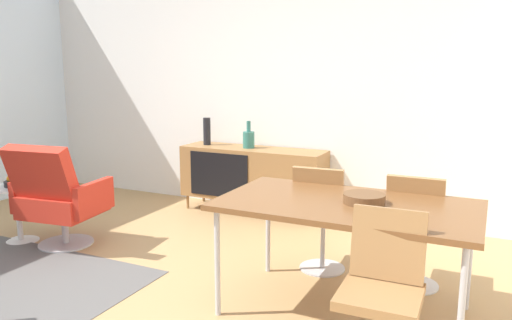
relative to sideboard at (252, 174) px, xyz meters
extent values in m
plane|color=tan|center=(0.18, -2.30, -0.44)|extent=(8.32, 8.32, 0.00)
cube|color=white|center=(0.18, 0.30, 0.96)|extent=(6.80, 0.12, 2.80)
cube|color=olive|center=(0.00, 0.00, 0.00)|extent=(1.60, 0.44, 0.56)
cube|color=black|center=(-0.30, -0.22, 0.00)|extent=(0.70, 0.01, 0.48)
cylinder|color=olive|center=(-0.74, -0.17, -0.36)|extent=(0.03, 0.03, 0.16)
cylinder|color=olive|center=(0.74, -0.17, -0.36)|extent=(0.03, 0.03, 0.16)
cylinder|color=olive|center=(-0.74, 0.17, -0.36)|extent=(0.03, 0.03, 0.16)
cylinder|color=olive|center=(0.74, 0.17, -0.36)|extent=(0.03, 0.03, 0.16)
cylinder|color=black|center=(-0.57, 0.00, 0.43)|extent=(0.08, 0.08, 0.30)
cylinder|color=#337266|center=(-0.05, 0.00, 0.37)|extent=(0.13, 0.13, 0.18)
cylinder|color=#337266|center=(-0.05, 0.00, 0.52)|extent=(0.04, 0.04, 0.12)
cube|color=brown|center=(1.54, -1.78, 0.28)|extent=(1.60, 0.90, 0.04)
cylinder|color=#B7B7BC|center=(0.82, -2.17, -0.09)|extent=(0.04, 0.04, 0.70)
cylinder|color=#B7B7BC|center=(2.26, -2.17, -0.09)|extent=(0.04, 0.04, 0.70)
cylinder|color=#B7B7BC|center=(0.82, -1.39, -0.09)|extent=(0.04, 0.04, 0.70)
cylinder|color=#B7B7BC|center=(2.26, -1.39, -0.09)|extent=(0.04, 0.04, 0.70)
cylinder|color=brown|center=(1.64, -1.75, 0.33)|extent=(0.26, 0.26, 0.06)
cube|color=#9E7042|center=(1.89, -1.16, 0.01)|extent=(0.40, 0.40, 0.05)
cube|color=#9E7042|center=(1.89, -1.34, 0.23)|extent=(0.38, 0.09, 0.38)
cylinder|color=#B7B7BC|center=(1.89, -1.16, -0.23)|extent=(0.04, 0.04, 0.42)
cylinder|color=#B7B7BC|center=(1.89, -1.16, -0.43)|extent=(0.36, 0.36, 0.01)
cube|color=#9E7042|center=(1.89, -2.40, 0.01)|extent=(0.41, 0.41, 0.05)
cube|color=#9E7042|center=(1.88, -2.22, 0.23)|extent=(0.38, 0.10, 0.38)
cube|color=#9E7042|center=(1.19, -1.16, 0.01)|extent=(0.43, 0.43, 0.05)
cube|color=#9E7042|center=(1.20, -1.34, 0.23)|extent=(0.39, 0.11, 0.38)
cylinder|color=#B7B7BC|center=(1.19, -1.16, -0.23)|extent=(0.04, 0.04, 0.42)
cylinder|color=#B7B7BC|center=(1.19, -1.16, -0.43)|extent=(0.36, 0.36, 0.01)
cube|color=red|center=(-1.08, -1.63, -0.06)|extent=(0.67, 0.63, 0.20)
cube|color=red|center=(-1.05, -1.87, 0.25)|extent=(0.63, 0.35, 0.51)
cube|color=red|center=(-0.75, -1.59, 0.02)|extent=(0.13, 0.51, 0.28)
cube|color=red|center=(-1.41, -1.68, 0.02)|extent=(0.13, 0.51, 0.28)
cylinder|color=#B7B7BC|center=(-1.08, -1.63, -0.30)|extent=(0.06, 0.06, 0.28)
cylinder|color=#B7B7BC|center=(-1.08, -1.63, -0.43)|extent=(0.48, 0.48, 0.02)
cylinder|color=white|center=(-1.53, -1.75, 0.07)|extent=(0.44, 0.44, 0.02)
cylinder|color=white|center=(-1.53, -1.75, -0.19)|extent=(0.05, 0.05, 0.50)
cone|color=white|center=(-1.53, -1.75, -0.43)|extent=(0.32, 0.32, 0.02)
cylinder|color=#262628|center=(-1.53, -1.75, 0.11)|extent=(0.20, 0.20, 0.05)
sphere|color=orange|center=(-1.49, -1.75, 0.15)|extent=(0.07, 0.07, 0.07)
sphere|color=orange|center=(-1.55, -1.72, 0.15)|extent=(0.07, 0.07, 0.07)
sphere|color=orange|center=(-1.55, -1.78, 0.15)|extent=(0.07, 0.07, 0.07)
camera|label=1|loc=(2.34, -4.75, 1.13)|focal=34.88mm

